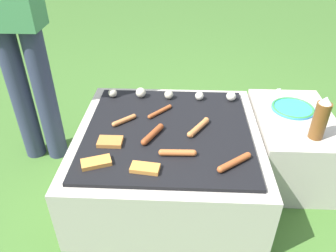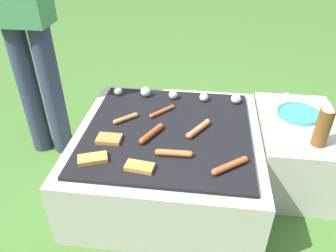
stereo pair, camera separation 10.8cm
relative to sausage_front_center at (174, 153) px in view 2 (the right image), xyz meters
The scene contains 16 objects.
ground_plane 0.44m from the sausage_front_center, 104.36° to the left, with size 14.00×14.00×0.00m, color #3D6628.
grill 0.29m from the sausage_front_center, 104.36° to the left, with size 0.93×0.93×0.37m.
side_ledge 0.75m from the sausage_front_center, 29.60° to the left, with size 0.41×0.62×0.37m.
sausage_front_right 0.23m from the sausage_front_center, 64.54° to the left, with size 0.12×0.16×0.03m.
sausage_back_center 0.19m from the sausage_front_center, 132.22° to the left, with size 0.10×0.17×0.03m.
sausage_mid_right 0.38m from the sausage_front_center, 137.37° to the left, with size 0.12×0.11×0.02m.
sausage_back_left 0.25m from the sausage_front_center, 12.55° to the right, with size 0.16×0.13×0.03m.
sausage_front_center is the anchor object (origin of this frame).
sausage_front_left 0.37m from the sausage_front_center, 106.02° to the left, with size 0.12×0.14×0.02m.
bread_slice_center 0.17m from the sausage_front_center, 142.20° to the right, with size 0.13×0.08×0.02m.
bread_slice_right 0.36m from the sausage_front_center, 167.57° to the right, with size 0.14×0.11×0.02m.
bread_slice_left 0.33m from the sausage_front_center, 166.89° to the left, with size 0.12×0.08×0.02m.
mushroom_row 0.53m from the sausage_front_center, 96.34° to the left, with size 0.74×0.07×0.06m.
plate_colorful 0.76m from the sausage_front_center, 34.52° to the left, with size 0.23×0.23×0.02m.
condiment_bottle 0.69m from the sausage_front_center, 14.44° to the left, with size 0.07×0.07×0.22m.
fork_utensil 0.85m from the sausage_front_center, 43.58° to the left, with size 0.04×0.18×0.01m.
Camera 2 is at (0.17, -1.35, 1.30)m, focal length 35.00 mm.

